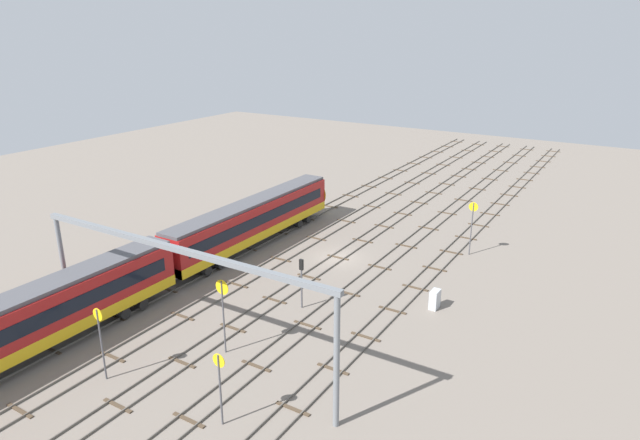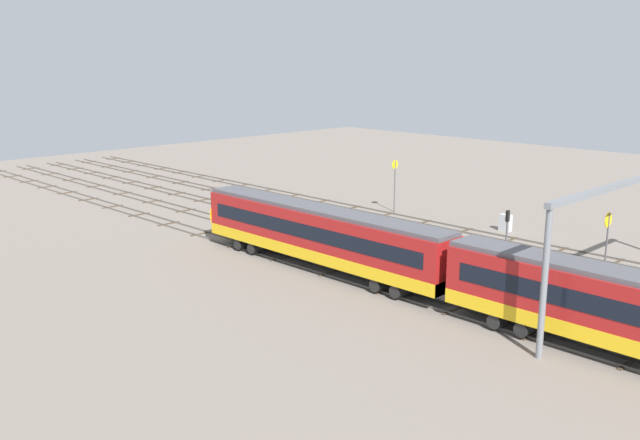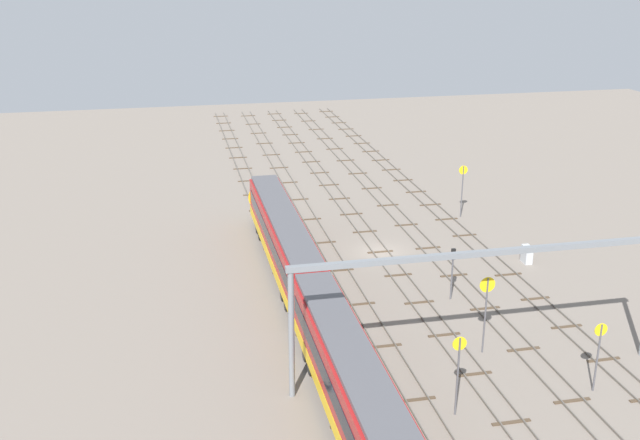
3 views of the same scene
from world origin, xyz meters
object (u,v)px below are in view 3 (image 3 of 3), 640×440
at_px(train, 353,390).
at_px(speed_sign_distant_end, 486,303).
at_px(relay_cabinet, 527,254).
at_px(signal_light_trackside_approach, 452,266).
at_px(overhead_gantry, 483,278).
at_px(speed_sign_mid_trackside, 458,366).
at_px(speed_sign_near_foreground, 462,184).
at_px(speed_sign_far_trackside, 599,348).

height_order(train, speed_sign_distant_end, speed_sign_distant_end).
bearing_deg(relay_cabinet, signal_light_trackside_approach, 120.95).
distance_m(overhead_gantry, speed_sign_distant_end, 4.33).
relative_size(train, speed_sign_mid_trackside, 14.62).
bearing_deg(speed_sign_mid_trackside, signal_light_trackside_approach, -20.49).
relative_size(overhead_gantry, speed_sign_near_foreground, 4.47).
relative_size(speed_sign_mid_trackside, speed_sign_distant_end, 0.92).
xyz_separation_m(speed_sign_near_foreground, relay_cabinet, (-12.76, -1.03, -2.78)).
distance_m(speed_sign_far_trackside, speed_sign_distant_end, 7.67).
bearing_deg(speed_sign_distant_end, relay_cabinet, -36.42).
bearing_deg(overhead_gantry, speed_sign_distant_end, -31.98).
relative_size(speed_sign_near_foreground, speed_sign_distant_end, 0.99).
bearing_deg(train, overhead_gantry, -65.78).
distance_m(train, signal_light_trackside_approach, 19.27).
relative_size(train, relay_cabinet, 47.25).
relative_size(speed_sign_far_trackside, signal_light_trackside_approach, 1.09).
bearing_deg(speed_sign_near_foreground, speed_sign_far_trackside, 172.24).
bearing_deg(speed_sign_distant_end, speed_sign_far_trackside, -140.77).
distance_m(train, overhead_gantry, 11.06).
relative_size(speed_sign_distant_end, relay_cabinet, 3.53).
bearing_deg(train, speed_sign_mid_trackside, -87.61).
bearing_deg(signal_light_trackside_approach, train, 141.80).
xyz_separation_m(overhead_gantry, speed_sign_far_trackside, (-3.33, -6.44, -3.85)).
height_order(speed_sign_far_trackside, signal_light_trackside_approach, speed_sign_far_trackside).
bearing_deg(speed_sign_mid_trackside, speed_sign_distant_end, -35.16).
bearing_deg(relay_cabinet, speed_sign_distant_end, 143.58).
xyz_separation_m(signal_light_trackside_approach, relay_cabinet, (5.59, -9.33, -2.03)).
height_order(speed_sign_mid_trackside, speed_sign_distant_end, speed_sign_distant_end).
xyz_separation_m(train, speed_sign_far_trackside, (0.87, -15.77, 0.35)).
height_order(speed_sign_far_trackside, relay_cabinet, speed_sign_far_trackside).
xyz_separation_m(speed_sign_near_foreground, speed_sign_distant_end, (-26.72, 9.27, 0.19)).
bearing_deg(speed_sign_far_trackside, speed_sign_mid_trackside, 93.65).
height_order(train, relay_cabinet, train).
height_order(speed_sign_mid_trackside, relay_cabinet, speed_sign_mid_trackside).
distance_m(speed_sign_distant_end, relay_cabinet, 17.60).
bearing_deg(overhead_gantry, speed_sign_far_trackside, -117.38).
bearing_deg(speed_sign_near_foreground, speed_sign_mid_trackside, 157.36).
height_order(train, speed_sign_mid_trackside, speed_sign_mid_trackside).
distance_m(signal_light_trackside_approach, relay_cabinet, 11.07).
relative_size(train, speed_sign_distant_end, 13.40).
bearing_deg(overhead_gantry, train, 114.22).
bearing_deg(signal_light_trackside_approach, relay_cabinet, -59.05).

